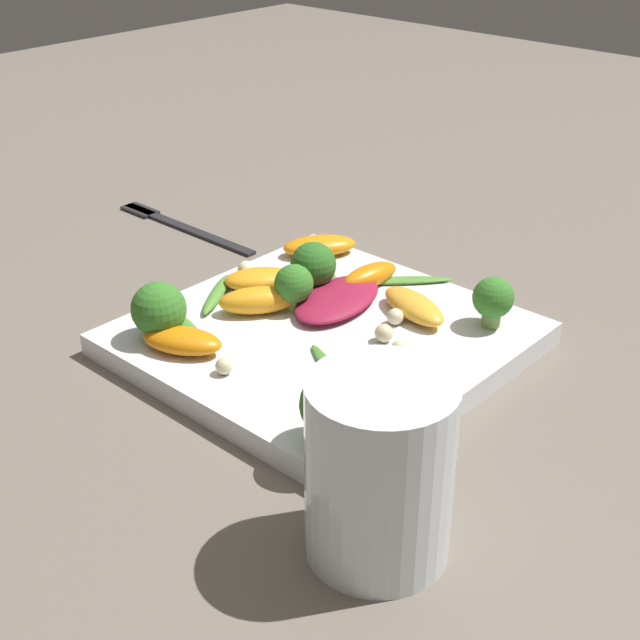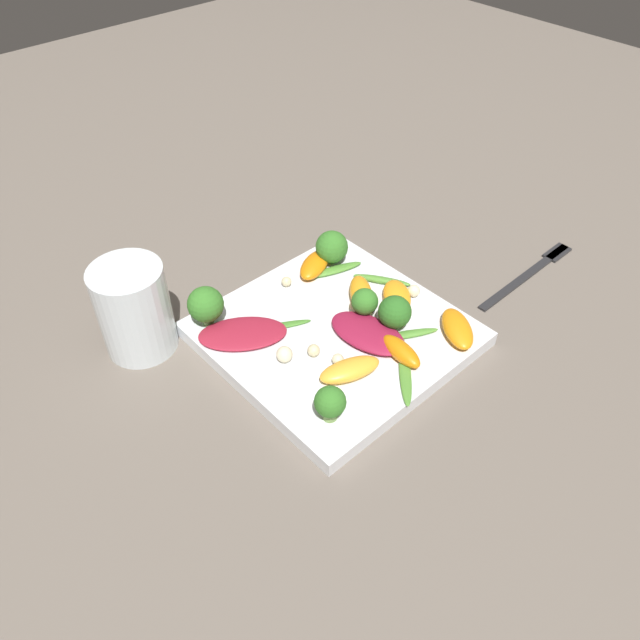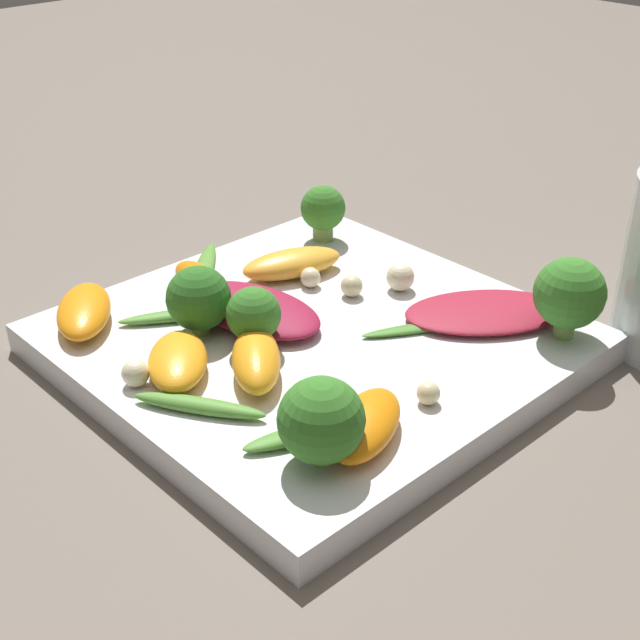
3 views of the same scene
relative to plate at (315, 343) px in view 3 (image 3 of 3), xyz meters
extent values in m
plane|color=#6B6056|center=(0.00, 0.00, -0.01)|extent=(2.40, 2.40, 0.00)
cube|color=white|center=(0.00, 0.00, 0.00)|extent=(0.27, 0.27, 0.02)
ellipsoid|color=maroon|center=(-0.02, 0.04, 0.02)|extent=(0.07, 0.11, 0.01)
ellipsoid|color=maroon|center=(0.09, -0.06, 0.01)|extent=(0.12, 0.11, 0.01)
ellipsoid|color=orange|center=(-0.09, 0.02, 0.02)|extent=(0.06, 0.07, 0.02)
ellipsoid|color=#FCAD33|center=(0.04, 0.07, 0.02)|extent=(0.08, 0.05, 0.02)
ellipsoid|color=orange|center=(-0.06, -0.02, 0.02)|extent=(0.06, 0.07, 0.02)
ellipsoid|color=orange|center=(-0.06, -0.10, 0.02)|extent=(0.07, 0.06, 0.02)
ellipsoid|color=orange|center=(-0.02, 0.08, 0.02)|extent=(0.03, 0.06, 0.02)
ellipsoid|color=orange|center=(-0.10, 0.10, 0.02)|extent=(0.07, 0.07, 0.02)
cylinder|color=#84AD5B|center=(0.11, -0.11, 0.02)|extent=(0.01, 0.01, 0.02)
sphere|color=#387A28|center=(0.11, -0.11, 0.04)|extent=(0.04, 0.04, 0.04)
cylinder|color=#7A9E51|center=(-0.05, 0.05, 0.02)|extent=(0.01, 0.01, 0.01)
sphere|color=#2D6B23|center=(-0.05, 0.05, 0.03)|extent=(0.04, 0.04, 0.04)
cylinder|color=#84AD5B|center=(-0.04, 0.01, 0.02)|extent=(0.01, 0.01, 0.01)
sphere|color=#387A28|center=(-0.04, 0.01, 0.03)|extent=(0.03, 0.03, 0.03)
cylinder|color=#7A9E51|center=(0.10, 0.09, 0.02)|extent=(0.02, 0.02, 0.02)
sphere|color=#387A28|center=(0.10, 0.09, 0.03)|extent=(0.03, 0.03, 0.03)
cylinder|color=#84AD5B|center=(-0.08, -0.10, 0.02)|extent=(0.01, 0.01, 0.01)
sphere|color=#387A28|center=(-0.08, -0.10, 0.03)|extent=(0.04, 0.04, 0.04)
ellipsoid|color=#518E33|center=(-0.07, -0.08, 0.01)|extent=(0.08, 0.04, 0.01)
ellipsoid|color=#518E33|center=(-0.10, -0.02, 0.01)|extent=(0.05, 0.07, 0.01)
ellipsoid|color=#518E33|center=(-0.01, 0.11, 0.01)|extent=(0.07, 0.08, 0.00)
ellipsoid|color=#47842D|center=(0.05, -0.05, 0.01)|extent=(0.08, 0.05, 0.00)
ellipsoid|color=#518E33|center=(-0.05, 0.07, 0.01)|extent=(0.08, 0.05, 0.01)
sphere|color=beige|center=(-0.11, 0.02, 0.02)|extent=(0.02, 0.02, 0.02)
sphere|color=beige|center=(0.04, 0.04, 0.02)|extent=(0.01, 0.01, 0.01)
sphere|color=beige|center=(-0.01, -0.10, 0.02)|extent=(0.01, 0.01, 0.01)
sphere|color=beige|center=(0.05, 0.02, 0.02)|extent=(0.01, 0.01, 0.01)
sphere|color=beige|center=(0.08, 0.00, 0.02)|extent=(0.02, 0.02, 0.02)
camera|label=1|loc=(0.41, -0.46, 0.35)|focal=50.00mm
camera|label=2|loc=(0.37, 0.38, 0.52)|focal=35.00mm
camera|label=3|loc=(-0.32, -0.35, 0.29)|focal=50.00mm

